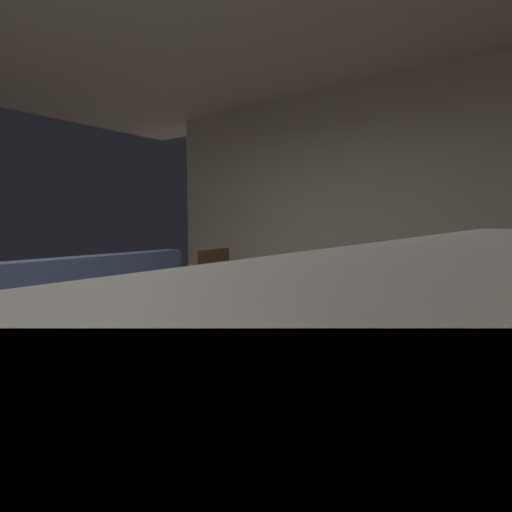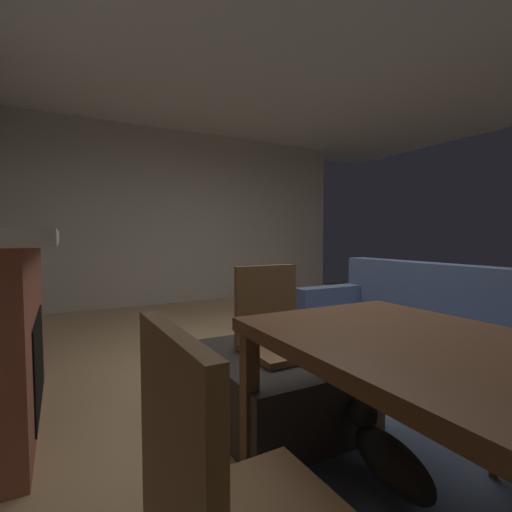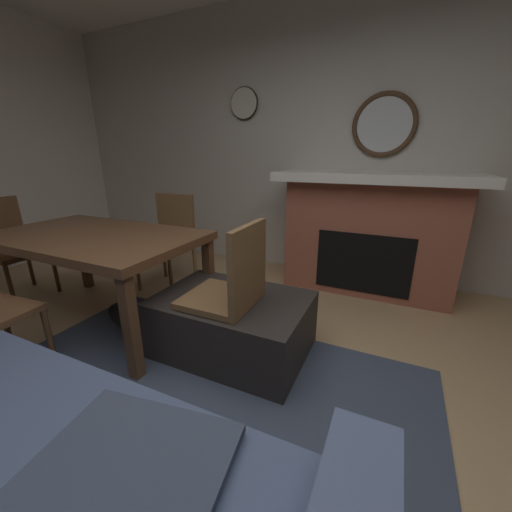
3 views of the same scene
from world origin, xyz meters
The scene contains 13 objects.
floor centered at (0.00, 0.00, 0.00)m, with size 8.96×8.96×0.00m, color tan.
wall_back_fireplace_side centered at (0.00, -2.68, 1.43)m, with size 7.86×0.12×2.85m, color beige.
area_rug centered at (0.40, -0.13, 0.01)m, with size 2.60×2.00×0.01m, color #3D475B.
fireplace centered at (-0.29, -2.31, 0.58)m, with size 1.77×0.76×1.15m.
round_wall_mirror centered at (-0.29, -2.59, 1.57)m, with size 0.59×0.05×0.59m.
ottoman_coffee_table centered at (0.40, -0.80, 0.20)m, with size 1.00×0.69×0.40m, color #2D2826.
tv_remote centered at (0.53, -0.72, 0.42)m, with size 0.05×0.16×0.02m, color black.
dining_table centered at (1.55, -0.71, 0.66)m, with size 1.62×0.94×0.74m.
dining_chair_east centered at (2.75, -0.71, 0.52)m, with size 0.44×0.44×0.93m.
dining_chair_west centered at (0.34, -0.71, 0.52)m, with size 0.44×0.44×0.93m.
dining_chair_south centered at (1.55, -1.58, 0.52)m, with size 0.45×0.45×0.93m.
small_dog centered at (1.17, -0.63, 0.16)m, with size 0.55×0.29×0.26m.
wall_clock centered at (1.21, -2.59, 1.85)m, with size 0.34×0.03×0.34m.
Camera 3 is at (-0.53, 0.82, 1.31)m, focal length 21.64 mm.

